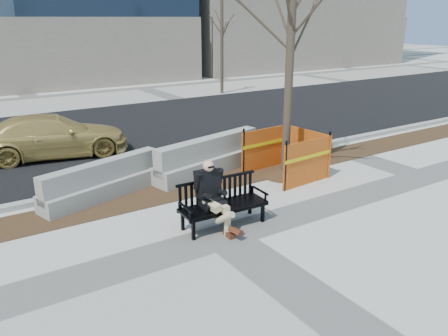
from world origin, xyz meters
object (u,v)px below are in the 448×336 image
Objects in this scene: bench at (223,226)px; seated_man at (211,228)px; jersey_barrier_right at (209,173)px; tree_fence at (284,176)px; jersey_barrier_left at (104,197)px; sedan at (55,156)px.

bench is 1.31× the size of seated_man.
jersey_barrier_right is (1.68, 2.89, 0.00)m from seated_man.
jersey_barrier_right is at bearing 139.69° from tree_fence.
jersey_barrier_left is at bearing 117.76° from seated_man.
jersey_barrier_left is (-4.49, 1.14, 0.00)m from tree_fence.
jersey_barrier_right is (-1.54, 1.31, 0.00)m from tree_fence.
tree_fence reaches higher than seated_man.
jersey_barrier_right is at bearing 62.59° from seated_man.
sedan is 3.99m from jersey_barrier_left.
seated_man is at bearing -157.63° from sedan.
sedan reaches higher than jersey_barrier_left.
tree_fence is 4.63m from jersey_barrier_left.
jersey_barrier_right reaches higher than bench.
seated_man is at bearing -133.52° from jersey_barrier_right.
seated_man is 0.40× the size of jersey_barrier_right.
seated_man is at bearing -81.79° from jersey_barrier_left.
tree_fence is 6.93m from sedan.
bench is at bearing -155.76° from sedan.
bench is at bearing -151.09° from tree_fence.
jersey_barrier_right is at bearing -130.47° from sedan.
seated_man is 6.85m from sedan.
seated_man reaches higher than bench.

